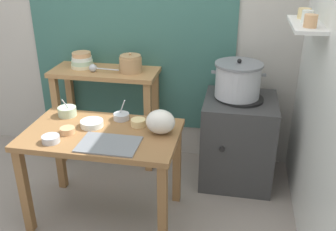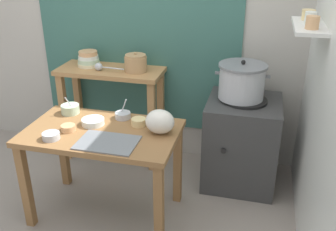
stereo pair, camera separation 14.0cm
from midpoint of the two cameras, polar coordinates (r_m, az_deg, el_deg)
The scene contains 18 objects.
ground_plane at distance 3.13m, azimuth -6.05°, elevation -14.23°, with size 9.00×9.00×0.00m, color gray.
wall_back at distance 3.53m, azimuth 0.49°, elevation 13.94°, with size 4.40×0.12×2.60m.
wall_right at distance 2.61m, azimuth 24.88°, elevation 7.74°, with size 0.30×3.20×2.60m.
prep_table at distance 2.82m, azimuth -8.30°, elevation -4.20°, with size 1.10×0.66×0.72m.
back_shelf_table at distance 3.58m, azimuth -7.30°, elevation 3.50°, with size 0.96×0.40×0.90m.
stove_block at distance 3.36m, azimuth 12.03°, elevation -3.87°, with size 0.60×0.61×0.78m.
steamer_pot at distance 3.17m, azimuth 12.18°, elevation 5.00°, with size 0.44×0.39×0.32m.
clay_pot at distance 3.40m, azimuth -3.65°, elevation 7.79°, with size 0.20×0.20×0.17m.
bowl_stack_enamel at distance 3.61m, azimuth -10.65°, elevation 8.23°, with size 0.21×0.21×0.14m.
ladle at distance 3.46m, azimuth -8.99°, elevation 7.16°, with size 0.28×0.07×0.07m.
serving_tray at distance 2.59m, azimuth -7.48°, elevation -4.03°, with size 0.40×0.28×0.01m, color slate.
plastic_bag at distance 2.67m, azimuth 0.29°, elevation -0.94°, with size 0.21×0.17×0.17m, color silver.
prep_bowl_0 at distance 2.86m, azimuth -9.73°, elevation -0.88°, with size 0.17×0.17×0.04m.
prep_bowl_1 at distance 2.81m, azimuth -2.97°, elevation -0.94°, with size 0.11×0.11×0.05m.
prep_bowl_2 at distance 3.07m, azimuth -13.09°, elevation 0.97°, with size 0.14×0.14×0.15m.
prep_bowl_3 at distance 2.71m, azimuth -15.62°, elevation -2.92°, with size 0.12×0.12×0.05m.
prep_bowl_4 at distance 2.93m, azimuth -5.39°, elevation 0.06°, with size 0.12×0.12×0.15m.
prep_bowl_5 at distance 2.80m, azimuth -13.25°, elevation -1.80°, with size 0.10×0.10×0.04m.
Camera 2 is at (0.97, -2.26, 1.96)m, focal length 40.94 mm.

